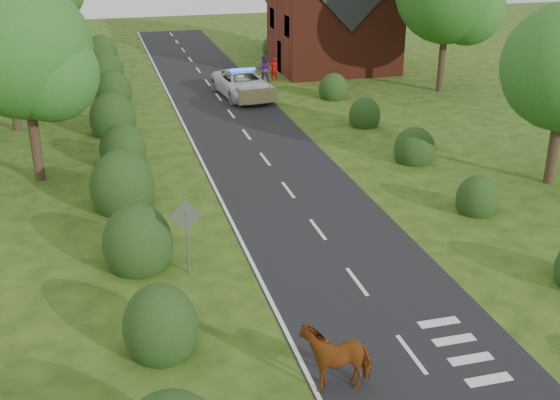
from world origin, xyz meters
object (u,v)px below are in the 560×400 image
object	(u,v)px
road_sign	(187,226)
pedestrian_red	(274,69)
cow	(336,358)
police_van	(243,84)
pedestrian_purple	(264,69)

from	to	relation	value
road_sign	pedestrian_red	size ratio (longest dim) A/B	1.63
cow	road_sign	bearing A→B (deg)	-155.47
pedestrian_red	police_van	bearing A→B (deg)	54.84
road_sign	police_van	distance (m)	22.70
pedestrian_purple	road_sign	bearing A→B (deg)	88.95
pedestrian_purple	police_van	bearing A→B (deg)	74.86
police_van	pedestrian_purple	world-z (taller)	pedestrian_purple
pedestrian_red	pedestrian_purple	world-z (taller)	pedestrian_purple
pedestrian_red	cow	bearing A→B (deg)	80.93
pedestrian_purple	pedestrian_red	bearing A→B (deg)	-130.53
police_van	pedestrian_purple	size ratio (longest dim) A/B	3.27
police_van	road_sign	bearing A→B (deg)	-112.61
police_van	pedestrian_red	bearing A→B (deg)	46.00
cow	pedestrian_red	xyz separation A→B (m)	(6.79, 32.11, 0.07)
road_sign	cow	bearing A→B (deg)	-67.66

